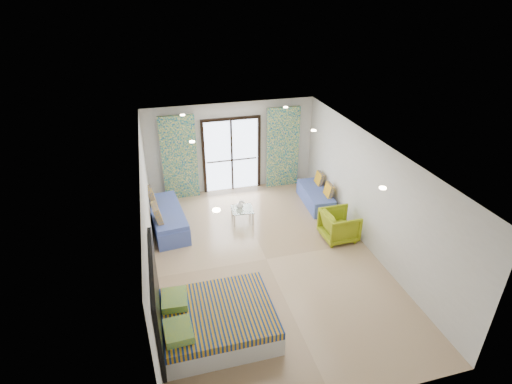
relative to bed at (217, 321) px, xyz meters
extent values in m
cube|color=black|center=(1.48, 5.58, 1.95)|extent=(1.76, 0.08, 0.08)
cube|color=black|center=(0.64, 5.58, 0.81)|extent=(0.08, 0.08, 2.20)
cube|color=black|center=(2.32, 5.58, 0.81)|extent=(0.08, 0.08, 2.20)
cube|color=black|center=(1.48, 5.58, 0.81)|extent=(0.05, 0.06, 2.20)
cube|color=#595451|center=(1.48, 5.60, 0.66)|extent=(1.52, 0.03, 0.04)
cube|color=white|center=(-0.07, 5.44, 0.96)|extent=(1.00, 0.10, 2.50)
cube|color=white|center=(3.03, 5.44, 0.96)|extent=(1.00, 0.10, 2.50)
cylinder|color=#FFE0B2|center=(0.08, -0.13, 2.38)|extent=(0.12, 0.12, 0.02)
cylinder|color=#FFE0B2|center=(2.88, -0.13, 2.38)|extent=(0.12, 0.12, 0.02)
cylinder|color=#FFE0B2|center=(0.08, 2.87, 2.38)|extent=(0.12, 0.12, 0.02)
cylinder|color=#FFE0B2|center=(2.88, 2.87, 2.38)|extent=(0.12, 0.12, 0.02)
cylinder|color=#FFE0B2|center=(0.08, 4.87, 2.38)|extent=(0.12, 0.12, 0.02)
cylinder|color=#FFE0B2|center=(2.88, 4.87, 2.38)|extent=(0.12, 0.12, 0.02)
cube|color=black|center=(-0.98, 0.00, 0.76)|extent=(0.06, 2.10, 1.50)
cube|color=silver|center=(-0.99, 1.25, 0.76)|extent=(0.02, 0.10, 0.10)
cube|color=silver|center=(0.03, 0.00, -0.09)|extent=(2.00, 1.60, 0.40)
cube|color=navy|center=(0.03, 0.00, 0.19)|extent=(1.98, 1.64, 0.15)
cube|color=#1C7A7F|center=(-0.69, -0.38, 0.33)|extent=(0.48, 0.57, 0.14)
cube|color=#1C7A7F|center=(-0.69, 0.38, 0.33)|extent=(0.49, 0.58, 0.14)
cube|color=#4659A7|center=(-0.62, 3.81, -0.07)|extent=(0.99, 2.08, 0.45)
cube|color=#4659A7|center=(-0.62, 3.81, 0.21)|extent=(0.97, 2.04, 0.11)
cube|color=navy|center=(-0.85, 3.31, 0.47)|extent=(0.28, 0.52, 0.47)
cube|color=navy|center=(-0.95, 4.25, 0.47)|extent=(0.28, 0.52, 0.47)
cube|color=#4659A7|center=(3.58, 4.00, -0.11)|extent=(0.72, 1.66, 0.36)
cube|color=#4659A7|center=(3.58, 4.00, 0.12)|extent=(0.70, 1.62, 0.09)
cube|color=navy|center=(3.78, 3.61, 0.32)|extent=(0.20, 0.42, 0.38)
cube|color=navy|center=(3.82, 4.37, 0.32)|extent=(0.20, 0.42, 0.38)
cylinder|color=silver|center=(1.06, 3.41, -0.11)|extent=(0.05, 0.05, 0.36)
cylinder|color=silver|center=(1.55, 3.37, -0.11)|extent=(0.05, 0.05, 0.36)
cylinder|color=silver|center=(1.10, 3.90, -0.11)|extent=(0.05, 0.05, 0.36)
cylinder|color=silver|center=(1.59, 3.86, -0.11)|extent=(0.05, 0.05, 0.36)
cube|color=#8CA59E|center=(1.33, 3.64, 0.08)|extent=(0.61, 0.61, 0.02)
sphere|color=white|center=(1.37, 3.64, 0.28)|extent=(0.06, 0.06, 0.06)
sphere|color=white|center=(1.33, 3.68, 0.29)|extent=(0.06, 0.06, 0.06)
sphere|color=white|center=(1.28, 3.64, 0.31)|extent=(0.06, 0.06, 0.06)
sphere|color=white|center=(1.32, 3.59, 0.33)|extent=(0.06, 0.06, 0.06)
imported|color=white|center=(1.27, 3.69, 0.18)|extent=(0.25, 0.25, 0.19)
imported|color=#8A9813|center=(3.46, 2.23, 0.13)|extent=(0.77, 0.82, 0.83)
camera|label=1|loc=(-0.69, -5.27, 5.42)|focal=28.00mm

